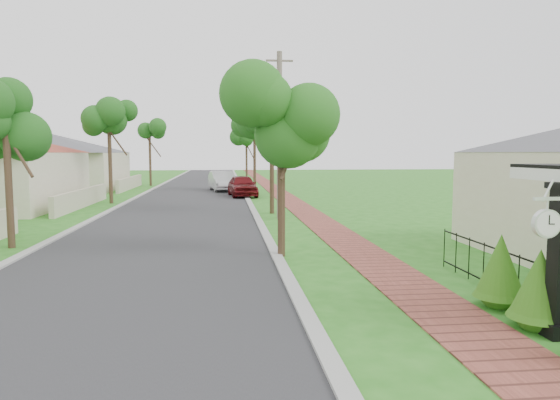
{
  "coord_description": "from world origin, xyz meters",
  "views": [
    {
      "loc": [
        -0.81,
        -8.33,
        2.98
      ],
      "look_at": [
        0.92,
        7.2,
        1.5
      ],
      "focal_mm": 32.0,
      "sensor_mm": 36.0,
      "label": 1
    }
  ],
  "objects": [
    {
      "name": "kerb_left",
      "position": [
        -6.65,
        20.0,
        0.0
      ],
      "size": [
        0.3,
        120.0,
        0.1
      ],
      "primitive_type": "cube",
      "color": "#9E9E99",
      "rests_on": "ground"
    },
    {
      "name": "far_house_grey",
      "position": [
        -14.97,
        34.0,
        2.34
      ],
      "size": [
        15.56,
        15.56,
        4.6
      ],
      "color": "beige",
      "rests_on": "ground"
    },
    {
      "name": "near_tree",
      "position": [
        0.8,
        5.77,
        3.91
      ],
      "size": [
        1.92,
        1.92,
        4.92
      ],
      "color": "#382619",
      "rests_on": "ground"
    },
    {
      "name": "road",
      "position": [
        -3.0,
        20.0,
        0.0
      ],
      "size": [
        7.0,
        120.0,
        0.02
      ],
      "primitive_type": "cube",
      "color": "#28282B",
      "rests_on": "ground"
    },
    {
      "name": "picket_fence",
      "position": [
        4.9,
        -0.0,
        0.53
      ],
      "size": [
        0.03,
        8.02,
        1.0
      ],
      "color": "black",
      "rests_on": "ground"
    },
    {
      "name": "parked_car_white",
      "position": [
        -1.0,
        31.05,
        0.77
      ],
      "size": [
        2.38,
        4.9,
        1.55
      ],
      "primitive_type": "imported",
      "rotation": [
        0.0,
        0.0,
        0.16
      ],
      "color": "#BCBCBE",
      "rests_on": "ground"
    },
    {
      "name": "parked_car_red",
      "position": [
        0.4,
        25.82,
        0.73
      ],
      "size": [
        2.17,
        4.46,
        1.47
      ],
      "primitive_type": "imported",
      "rotation": [
        0.0,
        0.0,
        0.1
      ],
      "color": "#570D10",
      "rests_on": "ground"
    },
    {
      "name": "utility_pole",
      "position": [
        1.64,
        13.9,
        3.77
      ],
      "size": [
        1.2,
        0.24,
        7.42
      ],
      "color": "#77675D",
      "rests_on": "ground"
    },
    {
      "name": "ground",
      "position": [
        0.0,
        0.0,
        0.0
      ],
      "size": [
        160.0,
        160.0,
        0.0
      ],
      "primitive_type": "plane",
      "color": "#27701A",
      "rests_on": "ground"
    },
    {
      "name": "station_clock",
      "position": [
        4.0,
        -1.4,
        1.95
      ],
      "size": [
        0.73,
        0.13,
        0.62
      ],
      "color": "silver",
      "rests_on": "ground"
    },
    {
      "name": "sidewalk",
      "position": [
        3.25,
        20.0,
        0.0
      ],
      "size": [
        1.5,
        120.0,
        0.03
      ],
      "primitive_type": "cube",
      "color": "#984B3D",
      "rests_on": "ground"
    },
    {
      "name": "porch_post",
      "position": [
        4.55,
        -1.0,
        1.12
      ],
      "size": [
        0.48,
        0.48,
        2.52
      ],
      "color": "black",
      "rests_on": "ground"
    },
    {
      "name": "kerb_right",
      "position": [
        0.65,
        20.0,
        0.0
      ],
      "size": [
        0.3,
        120.0,
        0.1
      ],
      "primitive_type": "cube",
      "color": "#9E9E99",
      "rests_on": "ground"
    },
    {
      "name": "street_trees",
      "position": [
        -2.87,
        26.84,
        4.54
      ],
      "size": [
        10.7,
        37.65,
        5.89
      ],
      "color": "#382619",
      "rests_on": "ground"
    },
    {
      "name": "hedge_row",
      "position": [
        4.45,
        -0.75,
        0.68
      ],
      "size": [
        0.9,
        3.64,
        1.62
      ],
      "color": "#255B12",
      "rests_on": "ground"
    }
  ]
}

